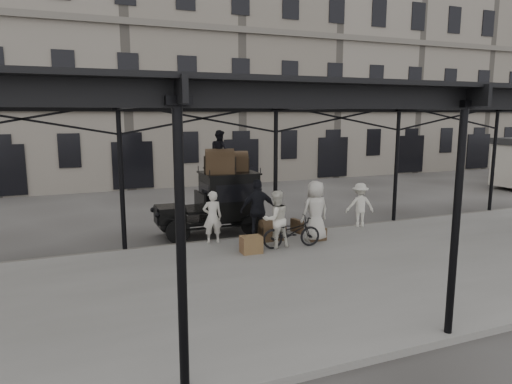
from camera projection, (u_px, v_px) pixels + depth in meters
ground at (302, 253)px, 13.85m from camera, size 120.00×120.00×0.00m
platform at (338, 272)px, 12.01m from camera, size 28.00×8.00×0.15m
canopy at (337, 97)px, 11.51m from camera, size 22.50×9.00×4.74m
building_frontage at (172, 70)px, 29.11m from camera, size 64.00×8.00×14.00m
taxi at (220, 200)px, 15.97m from camera, size 3.65×1.55×2.18m
porter_left at (212, 217)px, 14.34m from camera, size 0.65×0.46×1.67m
porter_midleft at (276, 219)px, 13.83m from camera, size 0.90×0.73×1.76m
porter_centre at (315, 211)px, 14.57m from camera, size 1.01×0.71×1.95m
porter_official at (258, 210)px, 14.64m from camera, size 1.22×0.64×1.99m
porter_right at (360, 205)px, 16.45m from camera, size 1.15×0.85×1.59m
bicycle at (291, 232)px, 13.89m from camera, size 1.89×0.83×0.96m
porter_roof at (220, 152)px, 15.59m from camera, size 0.74×0.85×1.47m
steamer_trunk_roof_near at (220, 163)px, 15.49m from camera, size 1.07×0.80×0.71m
steamer_trunk_roof_far at (236, 163)px, 16.19m from camera, size 0.90×0.66×0.59m
steamer_trunk_platform at (272, 231)px, 14.77m from camera, size 0.81×0.50×0.59m
wicker_hamper at (251, 245)px, 13.38m from camera, size 0.61×0.46×0.50m
suitcase_upright at (297, 226)px, 15.71m from camera, size 0.23×0.62×0.45m
suitcase_flat at (318, 235)px, 14.64m from camera, size 0.60×0.16×0.40m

